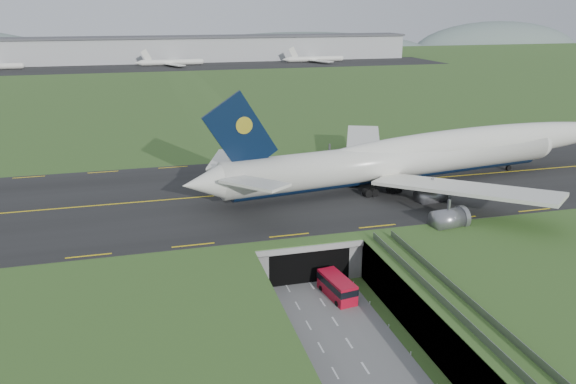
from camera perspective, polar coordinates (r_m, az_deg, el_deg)
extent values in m
plane|color=#335020|center=(75.61, 4.01, -11.98)|extent=(900.00, 900.00, 0.00)
cube|color=gray|center=(74.15, 4.06, -9.97)|extent=(800.00, 800.00, 6.00)
cube|color=slate|center=(69.58, 6.06, -14.87)|extent=(12.00, 75.00, 0.20)
cube|color=black|center=(102.24, -1.85, 0.03)|extent=(800.00, 44.00, 0.18)
cube|color=gray|center=(89.64, 0.19, -3.03)|extent=(16.00, 22.00, 1.00)
cube|color=gray|center=(89.15, -4.18, -4.93)|extent=(2.00, 22.00, 6.00)
cube|color=gray|center=(92.50, 4.39, -4.06)|extent=(2.00, 22.00, 6.00)
cube|color=black|center=(86.35, 1.06, -6.04)|extent=(12.00, 12.00, 5.00)
cube|color=#A8A8A3|center=(79.80, 2.26, -5.73)|extent=(17.00, 0.50, 0.80)
cube|color=#A8A8A3|center=(63.01, 19.62, -13.66)|extent=(3.00, 53.00, 0.50)
cube|color=gray|center=(61.91, 18.59, -13.34)|extent=(0.06, 53.00, 1.00)
cube|color=gray|center=(63.37, 20.77, -12.82)|extent=(0.06, 53.00, 1.00)
cylinder|color=#A8A8A3|center=(66.29, 18.11, -14.84)|extent=(0.90, 0.90, 5.60)
cylinder|color=#A8A8A3|center=(75.06, 13.17, -10.25)|extent=(0.90, 0.90, 5.60)
cylinder|color=silver|center=(105.77, 11.12, 3.18)|extent=(67.98, 15.98, 6.38)
sphere|color=silver|center=(127.55, 23.91, 4.50)|extent=(7.08, 7.08, 6.25)
cone|color=silver|center=(90.91, -8.57, 0.85)|extent=(7.77, 6.99, 6.06)
ellipsoid|color=silver|center=(116.49, 18.69, 4.66)|extent=(73.17, 16.24, 6.70)
ellipsoid|color=black|center=(126.66, 23.64, 4.82)|extent=(4.82, 3.40, 2.23)
cylinder|color=black|center=(106.42, 11.04, 1.89)|extent=(64.10, 11.84, 2.68)
cube|color=silver|center=(120.07, 7.66, 4.66)|extent=(17.56, 30.32, 2.68)
cube|color=silver|center=(98.95, -6.38, 3.27)|extent=(7.93, 11.84, 1.02)
cube|color=silver|center=(95.10, 17.41, 0.35)|extent=(23.95, 27.78, 2.68)
cube|color=silver|center=(85.28, -3.44, 0.91)|extent=(10.10, 11.50, 1.02)
cube|color=black|center=(90.76, -4.82, 5.85)|extent=(12.63, 2.40, 14.10)
cylinder|color=yellow|center=(90.60, -4.55, 6.80)|extent=(2.86, 1.09, 2.79)
cylinder|color=slate|center=(114.85, 8.68, 2.39)|extent=(5.60, 3.99, 3.29)
cylinder|color=slate|center=(121.37, 4.21, 3.41)|extent=(5.60, 3.99, 3.29)
cylinder|color=slate|center=(100.00, 14.33, -0.37)|extent=(5.60, 3.99, 3.29)
cylinder|color=slate|center=(89.52, 15.91, -2.71)|extent=(5.60, 3.99, 3.29)
cylinder|color=black|center=(123.79, 21.48, 2.30)|extent=(1.16, 0.65, 1.10)
cube|color=black|center=(104.56, 8.94, 0.68)|extent=(6.91, 7.76, 1.40)
cube|color=#B20B23|center=(78.16, 5.00, -9.59)|extent=(3.65, 7.34, 2.81)
cube|color=black|center=(77.90, 5.01, -9.22)|extent=(3.72, 7.44, 0.94)
cube|color=black|center=(78.71, 4.98, -10.34)|extent=(3.40, 6.85, 0.47)
cylinder|color=black|center=(76.36, 5.01, -11.23)|extent=(0.45, 0.88, 0.84)
cylinder|color=black|center=(79.99, 3.39, -9.74)|extent=(0.45, 0.88, 0.84)
cylinder|color=black|center=(77.43, 6.62, -10.85)|extent=(0.45, 0.88, 0.84)
cylinder|color=black|center=(81.00, 4.95, -9.40)|extent=(0.45, 0.88, 0.84)
cube|color=#B2B2B2|center=(363.16, -11.77, 13.97)|extent=(300.00, 22.00, 15.00)
cube|color=#4C4C51|center=(362.73, -11.84, 15.15)|extent=(302.00, 24.00, 1.20)
cube|color=black|center=(333.91, -11.35, 12.39)|extent=(320.00, 50.00, 0.08)
cylinder|color=silver|center=(338.58, -11.73, 12.79)|extent=(34.00, 3.20, 3.20)
cylinder|color=silver|center=(354.46, 2.79, 13.36)|extent=(34.00, 3.20, 3.20)
ellipsoid|color=slate|center=(513.42, 1.23, 13.51)|extent=(260.00, 91.00, 44.00)
ellipsoid|color=slate|center=(600.25, 20.42, 13.09)|extent=(180.00, 63.00, 60.00)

